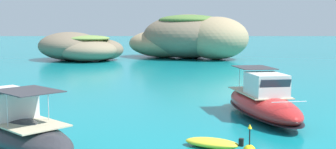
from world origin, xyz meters
name	(u,v)px	position (x,y,z in m)	size (l,w,h in m)	color
islet_large	(189,38)	(3.36, 60.73, 3.41)	(24.02, 20.50, 7.48)	#9E8966
islet_small	(78,48)	(-14.61, 55.91, 2.05)	(17.02, 15.85, 4.56)	#756651
motorboat_charcoal	(11,129)	(-7.58, 6.11, 0.93)	(8.70, 8.51, 2.93)	#2D2D33
motorboat_red	(262,103)	(5.55, 12.80, 0.95)	(4.39, 9.93, 3.00)	red
dinghy_tender	(211,143)	(1.75, 6.33, 0.22)	(2.83, 2.03, 0.58)	yellow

